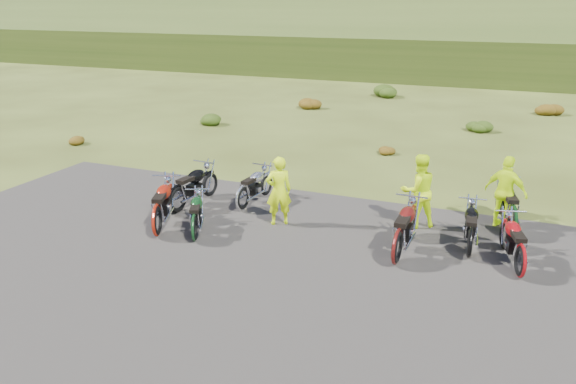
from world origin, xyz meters
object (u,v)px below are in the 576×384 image
at_px(motorcycle_0, 178,213).
at_px(person_middle, 279,192).
at_px(motorcycle_3, 243,211).
at_px(motorcycle_7, 510,237).

bearing_deg(motorcycle_0, person_middle, -77.92).
distance_m(motorcycle_0, person_middle, 2.99).
xyz_separation_m(motorcycle_3, person_middle, (1.30, -0.53, 0.89)).
height_order(motorcycle_0, motorcycle_3, motorcycle_0).
bearing_deg(motorcycle_7, motorcycle_3, 83.92).
distance_m(motorcycle_0, motorcycle_3, 1.75).
bearing_deg(motorcycle_7, person_middle, 90.89).
bearing_deg(motorcycle_0, motorcycle_7, -72.46).
relative_size(motorcycle_0, motorcycle_7, 0.98).
xyz_separation_m(motorcycle_7, person_middle, (-5.53, -1.41, 0.89)).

